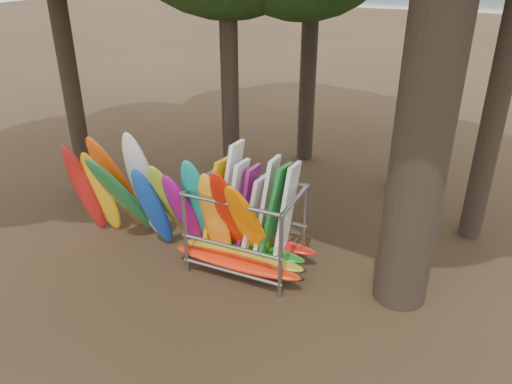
% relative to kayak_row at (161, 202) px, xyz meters
% --- Properties ---
extents(ground, '(120.00, 120.00, 0.00)m').
position_rel_kayak_row_xyz_m(ground, '(1.48, -0.17, -1.34)').
color(ground, '#47331E').
rests_on(ground, ground).
extents(lake, '(160.00, 160.00, 0.00)m').
position_rel_kayak_row_xyz_m(lake, '(1.48, 59.83, -1.34)').
color(lake, gray).
rests_on(lake, ground).
extents(kayak_row, '(5.32, 2.26, 3.21)m').
position_rel_kayak_row_xyz_m(kayak_row, '(0.00, 0.00, 0.00)').
color(kayak_row, red).
rests_on(kayak_row, ground).
extents(storage_rack, '(3.10, 1.62, 2.91)m').
position_rel_kayak_row_xyz_m(storage_rack, '(2.10, 0.27, -0.39)').
color(storage_rack, gray).
rests_on(storage_rack, ground).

